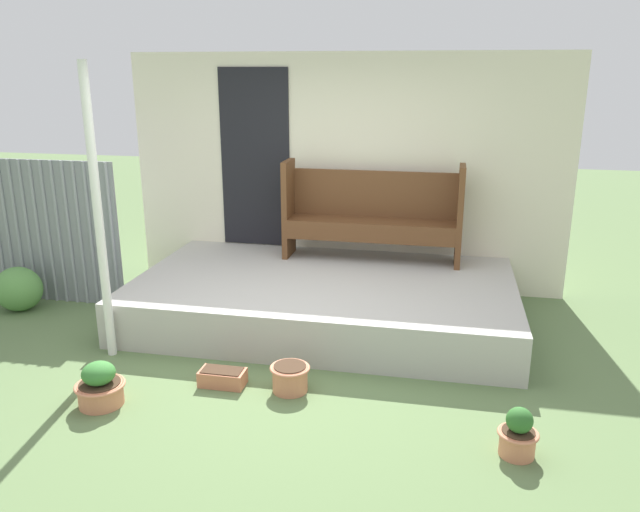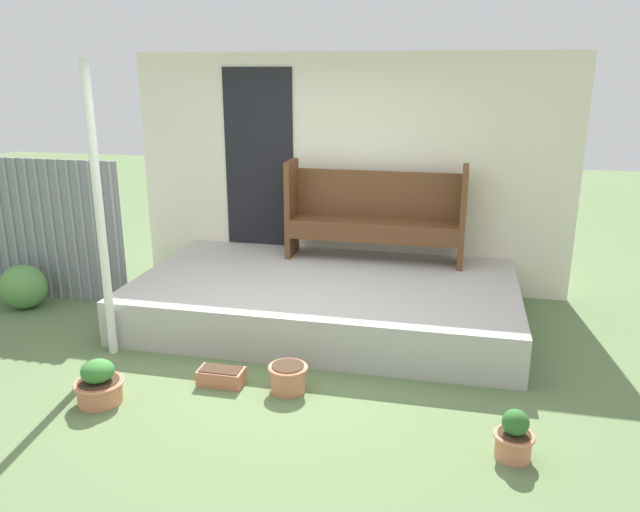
{
  "view_description": "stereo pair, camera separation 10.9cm",
  "coord_description": "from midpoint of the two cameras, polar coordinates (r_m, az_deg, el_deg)",
  "views": [
    {
      "loc": [
        1.27,
        -4.63,
        2.42
      ],
      "look_at": [
        0.24,
        0.38,
        0.88
      ],
      "focal_mm": 35.0,
      "sensor_mm": 36.0,
      "label": 1
    },
    {
      "loc": [
        1.37,
        -4.61,
        2.42
      ],
      "look_at": [
        0.24,
        0.38,
        0.88
      ],
      "focal_mm": 35.0,
      "sensor_mm": 36.0,
      "label": 2
    }
  ],
  "objects": [
    {
      "name": "ground_plane",
      "position": [
        5.38,
        -3.98,
        -10.03
      ],
      "size": [
        24.0,
        24.0,
        0.0
      ],
      "primitive_type": "plane",
      "color": "#5B7547"
    },
    {
      "name": "porch_slab",
      "position": [
        6.23,
        -0.1,
        -3.98
      ],
      "size": [
        3.7,
        2.18,
        0.43
      ],
      "color": "#B2AFA8",
      "rests_on": "ground_plane"
    },
    {
      "name": "planter_box_rect",
      "position": [
        5.12,
        -9.52,
        -10.89
      ],
      "size": [
        0.36,
        0.19,
        0.13
      ],
      "color": "#C67251",
      "rests_on": "ground_plane"
    },
    {
      "name": "bench",
      "position": [
        6.7,
        4.34,
        4.16
      ],
      "size": [
        1.89,
        0.4,
        1.05
      ],
      "rotation": [
        0.0,
        0.0,
        -0.0
      ],
      "color": "brown",
      "rests_on": "porch_slab"
    },
    {
      "name": "flower_pot_left",
      "position": [
        5.04,
        -20.07,
        -11.14
      ],
      "size": [
        0.37,
        0.37,
        0.34
      ],
      "color": "tan",
      "rests_on": "ground_plane"
    },
    {
      "name": "house_wall",
      "position": [
        7.02,
        1.42,
        7.61
      ],
      "size": [
        4.9,
        0.08,
        2.6
      ],
      "color": "beige",
      "rests_on": "ground_plane"
    },
    {
      "name": "flower_pot_middle",
      "position": [
        4.95,
        -3.4,
        -10.97
      ],
      "size": [
        0.32,
        0.32,
        0.21
      ],
      "color": "tan",
      "rests_on": "ground_plane"
    },
    {
      "name": "support_post",
      "position": [
        5.5,
        -20.15,
        3.4
      ],
      "size": [
        0.08,
        0.08,
        2.49
      ],
      "color": "white",
      "rests_on": "ground_plane"
    },
    {
      "name": "shrub_by_fence",
      "position": [
        7.2,
        -26.25,
        -2.72
      ],
      "size": [
        0.49,
        0.44,
        0.47
      ],
      "color": "#599347",
      "rests_on": "ground_plane"
    },
    {
      "name": "fence_corrugated",
      "position": [
        7.54,
        -27.36,
        2.16
      ],
      "size": [
        2.7,
        0.05,
        1.53
      ],
      "color": "gray",
      "rests_on": "ground_plane"
    },
    {
      "name": "flower_pot_right",
      "position": [
        4.37,
        16.95,
        -15.37
      ],
      "size": [
        0.27,
        0.27,
        0.34
      ],
      "color": "tan",
      "rests_on": "ground_plane"
    }
  ]
}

